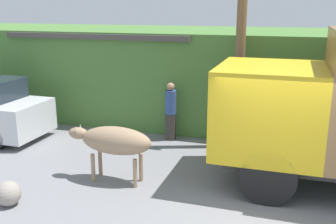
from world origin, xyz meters
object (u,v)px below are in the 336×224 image
(utility_pole, at_px, (242,21))
(roadside_rock, at_px, (8,193))
(pedestrian_on_hill, at_px, (171,109))
(brown_cow, at_px, (114,141))

(utility_pole, distance_m, roadside_rock, 6.80)
(pedestrian_on_hill, bearing_deg, brown_cow, 85.20)
(utility_pole, bearing_deg, brown_cow, -126.29)
(utility_pole, xyz_separation_m, roadside_rock, (-3.75, -4.71, -3.17))
(brown_cow, xyz_separation_m, pedestrian_on_hill, (0.33, 3.06, 0.00))
(utility_pole, relative_size, roadside_rock, 13.40)
(pedestrian_on_hill, height_order, roadside_rock, pedestrian_on_hill)
(pedestrian_on_hill, relative_size, roadside_rock, 3.42)
(utility_pole, bearing_deg, roadside_rock, -128.53)
(roadside_rock, bearing_deg, brown_cow, 47.67)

